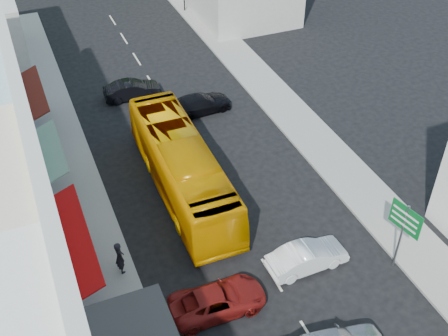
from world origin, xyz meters
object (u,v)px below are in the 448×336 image
car_red (218,299)px  pedestrian_left (120,258)px  bus (182,169)px  direction_sign (401,237)px  car_white (307,257)px

car_red → pedestrian_left: size_ratio=2.71×
bus → direction_sign: size_ratio=2.96×
pedestrian_left → direction_sign: direction_sign is taller
car_red → direction_sign: 9.08m
bus → car_red: 8.57m
bus → car_white: bearing=-64.1°
car_white → pedestrian_left: bearing=68.6°
bus → car_red: bus is taller
car_white → car_red: 4.99m
car_white → pedestrian_left: size_ratio=2.59×
car_red → pedestrian_left: (-3.50, 3.78, 0.30)m
pedestrian_left → direction_sign: 13.33m
car_white → car_red: same height
car_white → pedestrian_left: 9.00m
bus → car_white: (3.66, -7.74, -0.85)m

